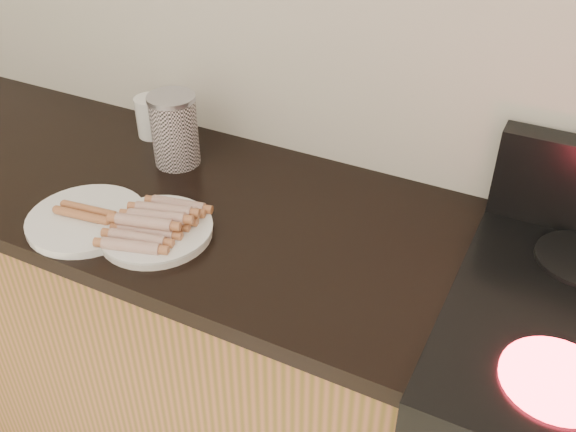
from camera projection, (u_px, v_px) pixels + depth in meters
The scene contains 10 objects.
wall_back at pixel (339, 0), 1.39m from camera, with size 4.00×0.04×2.60m, color silver.
cabinet_base at pixel (71, 288), 1.93m from camera, with size 2.20×0.59×0.86m, color #AD6641.
counter_slab at pixel (37, 159), 1.66m from camera, with size 2.20×0.62×0.04m, color black.
burner_near_left at pixel (556, 379), 1.03m from camera, with size 0.18×0.18×0.01m, color #FF1E2D.
main_plate at pixel (156, 232), 1.36m from camera, with size 0.24×0.24×0.02m, color white.
side_plate at pixel (87, 219), 1.39m from camera, with size 0.26×0.26×0.02m, color white.
hotdog_pile at pixel (154, 222), 1.34m from camera, with size 0.12×0.22×0.05m.
plain_sausages at pixel (85, 212), 1.38m from camera, with size 0.13×0.06×0.02m.
canister at pixel (175, 130), 1.56m from camera, with size 0.12×0.12×0.18m.
mug at pixel (152, 117), 1.70m from camera, with size 0.09×0.09×0.11m, color white.
Camera 1 is at (0.54, 0.70, 1.73)m, focal length 40.00 mm.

